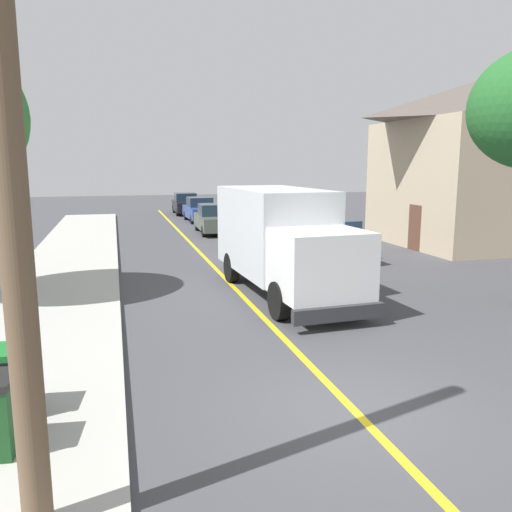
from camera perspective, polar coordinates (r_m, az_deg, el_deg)
The scene contains 12 objects.
ground_plane at distance 8.99m, azimuth 10.67°, elevation -16.29°, with size 120.00×120.00×0.00m, color #424247.
sidewalk_curb at distance 12.00m, azimuth -23.22°, elevation -9.68°, with size 3.60×60.00×0.15m, color #ADAAA3.
centre_line_yellow at distance 18.02m, azimuth -3.28°, elevation -2.60°, with size 0.16×56.00×0.01m, color gold.
box_truck at distance 15.84m, azimuth 2.85°, elevation 2.11°, with size 2.77×7.30×3.20m.
parked_car_near at distance 22.88m, azimuth -0.69°, elevation 2.15°, with size 2.02×4.48×1.67m.
parked_car_mid at distance 30.02m, azimuth -4.65°, elevation 4.02°, with size 1.90×4.44×1.67m.
parked_car_far at distance 36.24m, azimuth -6.17°, elevation 5.05°, with size 1.90×4.44×1.67m.
parked_car_furthest at distance 41.70m, azimuth -7.74°, elevation 5.68°, with size 1.87×4.43×1.67m.
parked_van_across at distance 22.09m, azimuth 8.48°, elevation 1.75°, with size 1.97×4.47×1.67m.
trash_bin_middle at distance 9.03m, azimuth -25.87°, elevation -12.30°, with size 0.72×0.79×1.06m.
utility_pole at distance 5.54m, azimuth -26.04°, elevation 15.94°, with size 0.32×0.32×8.96m, color brown.
house_across_street at distance 28.25m, azimuth 23.92°, elevation 9.75°, with size 9.64×8.60×8.10m.
Camera 1 is at (-3.62, -7.20, 3.98)m, focal length 36.39 mm.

